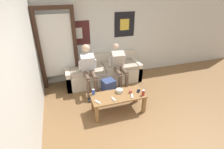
{
  "coord_description": "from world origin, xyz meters",
  "views": [
    {
      "loc": [
        -1.26,
        -2.0,
        2.59
      ],
      "look_at": [
        -0.15,
        1.51,
        0.68
      ],
      "focal_mm": 28.0,
      "sensor_mm": 36.0,
      "label": 1
    }
  ],
  "objects_px": {
    "coffee_table": "(118,98)",
    "game_controller_near_right": "(98,102)",
    "couch": "(103,72)",
    "backpack": "(109,89)",
    "person_seated_teen": "(119,65)",
    "game_controller_far_center": "(114,99)",
    "drink_can_blue": "(93,92)",
    "cell_phone": "(138,91)",
    "pillar_candle": "(131,91)",
    "ceramic_bowl": "(120,90)",
    "game_controller_near_left": "(132,96)",
    "drink_can_red": "(143,93)",
    "person_seated_adult": "(89,68)"
  },
  "relations": [
    {
      "from": "coffee_table",
      "to": "game_controller_near_right",
      "type": "bearing_deg",
      "value": -165.81
    },
    {
      "from": "couch",
      "to": "backpack",
      "type": "height_order",
      "value": "couch"
    },
    {
      "from": "person_seated_teen",
      "to": "game_controller_far_center",
      "type": "relative_size",
      "value": 7.81
    },
    {
      "from": "game_controller_far_center",
      "to": "person_seated_teen",
      "type": "bearing_deg",
      "value": 65.72
    },
    {
      "from": "coffee_table",
      "to": "drink_can_blue",
      "type": "distance_m",
      "value": 0.56
    },
    {
      "from": "game_controller_far_center",
      "to": "cell_phone",
      "type": "distance_m",
      "value": 0.65
    },
    {
      "from": "pillar_candle",
      "to": "drink_can_blue",
      "type": "height_order",
      "value": "drink_can_blue"
    },
    {
      "from": "ceramic_bowl",
      "to": "person_seated_teen",
      "type": "bearing_deg",
      "value": 71.48
    },
    {
      "from": "backpack",
      "to": "game_controller_near_left",
      "type": "bearing_deg",
      "value": -69.38
    },
    {
      "from": "game_controller_near_left",
      "to": "cell_phone",
      "type": "relative_size",
      "value": 1.0
    },
    {
      "from": "ceramic_bowl",
      "to": "game_controller_near_left",
      "type": "xyz_separation_m",
      "value": [
        0.2,
        -0.25,
        -0.03
      ]
    },
    {
      "from": "cell_phone",
      "to": "drink_can_blue",
      "type": "bearing_deg",
      "value": 169.09
    },
    {
      "from": "drink_can_blue",
      "to": "game_controller_near_right",
      "type": "height_order",
      "value": "drink_can_blue"
    },
    {
      "from": "coffee_table",
      "to": "drink_can_red",
      "type": "xyz_separation_m",
      "value": [
        0.52,
        -0.16,
        0.14
      ]
    },
    {
      "from": "couch",
      "to": "game_controller_near_left",
      "type": "xyz_separation_m",
      "value": [
        0.22,
        -1.57,
        0.15
      ]
    },
    {
      "from": "coffee_table",
      "to": "game_controller_near_left",
      "type": "relative_size",
      "value": 8.04
    },
    {
      "from": "person_seated_teen",
      "to": "game_controller_near_left",
      "type": "height_order",
      "value": "person_seated_teen"
    },
    {
      "from": "cell_phone",
      "to": "person_seated_teen",
      "type": "bearing_deg",
      "value": 95.32
    },
    {
      "from": "couch",
      "to": "coffee_table",
      "type": "height_order",
      "value": "couch"
    },
    {
      "from": "ceramic_bowl",
      "to": "drink_can_blue",
      "type": "distance_m",
      "value": 0.58
    },
    {
      "from": "person_seated_teen",
      "to": "game_controller_near_right",
      "type": "xyz_separation_m",
      "value": [
        -0.88,
        -1.19,
        -0.19
      ]
    },
    {
      "from": "coffee_table",
      "to": "game_controller_near_right",
      "type": "distance_m",
      "value": 0.52
    },
    {
      "from": "game_controller_far_center",
      "to": "cell_phone",
      "type": "height_order",
      "value": "game_controller_far_center"
    },
    {
      "from": "game_controller_near_left",
      "to": "coffee_table",
      "type": "bearing_deg",
      "value": 151.94
    },
    {
      "from": "game_controller_far_center",
      "to": "cell_phone",
      "type": "relative_size",
      "value": 1.0
    },
    {
      "from": "couch",
      "to": "game_controller_far_center",
      "type": "xyz_separation_m",
      "value": [
        -0.19,
        -1.56,
        0.15
      ]
    },
    {
      "from": "coffee_table",
      "to": "cell_phone",
      "type": "bearing_deg",
      "value": 1.07
    },
    {
      "from": "ceramic_bowl",
      "to": "game_controller_near_right",
      "type": "xyz_separation_m",
      "value": [
        -0.56,
        -0.23,
        -0.03
      ]
    },
    {
      "from": "person_seated_adult",
      "to": "game_controller_near_left",
      "type": "relative_size",
      "value": 8.29
    },
    {
      "from": "coffee_table",
      "to": "drink_can_red",
      "type": "distance_m",
      "value": 0.56
    },
    {
      "from": "person_seated_teen",
      "to": "drink_can_blue",
      "type": "height_order",
      "value": "person_seated_teen"
    },
    {
      "from": "ceramic_bowl",
      "to": "drink_can_blue",
      "type": "bearing_deg",
      "value": 170.62
    },
    {
      "from": "coffee_table",
      "to": "backpack",
      "type": "distance_m",
      "value": 0.65
    },
    {
      "from": "person_seated_teen",
      "to": "drink_can_blue",
      "type": "xyz_separation_m",
      "value": [
        -0.89,
        -0.86,
        -0.15
      ]
    },
    {
      "from": "game_controller_near_left",
      "to": "game_controller_near_right",
      "type": "distance_m",
      "value": 0.75
    },
    {
      "from": "pillar_candle",
      "to": "game_controller_near_right",
      "type": "height_order",
      "value": "pillar_candle"
    },
    {
      "from": "drink_can_blue",
      "to": "game_controller_near_right",
      "type": "relative_size",
      "value": 0.88
    },
    {
      "from": "pillar_candle",
      "to": "game_controller_far_center",
      "type": "relative_size",
      "value": 0.56
    },
    {
      "from": "cell_phone",
      "to": "game_controller_far_center",
      "type": "bearing_deg",
      "value": -167.76
    },
    {
      "from": "couch",
      "to": "drink_can_blue",
      "type": "relative_size",
      "value": 17.37
    },
    {
      "from": "coffee_table",
      "to": "ceramic_bowl",
      "type": "xyz_separation_m",
      "value": [
        0.07,
        0.11,
        0.12
      ]
    },
    {
      "from": "game_controller_far_center",
      "to": "backpack",
      "type": "bearing_deg",
      "value": 81.01
    },
    {
      "from": "drink_can_red",
      "to": "game_controller_near_left",
      "type": "height_order",
      "value": "drink_can_red"
    },
    {
      "from": "drink_can_blue",
      "to": "game_controller_near_right",
      "type": "xyz_separation_m",
      "value": [
        0.02,
        -0.32,
        -0.05
      ]
    },
    {
      "from": "backpack",
      "to": "cell_phone",
      "type": "height_order",
      "value": "backpack"
    },
    {
      "from": "person_seated_adult",
      "to": "game_controller_far_center",
      "type": "bearing_deg",
      "value": -76.24
    },
    {
      "from": "couch",
      "to": "pillar_candle",
      "type": "distance_m",
      "value": 1.46
    },
    {
      "from": "game_controller_near_right",
      "to": "cell_phone",
      "type": "distance_m",
      "value": 0.99
    },
    {
      "from": "backpack",
      "to": "ceramic_bowl",
      "type": "height_order",
      "value": "ceramic_bowl"
    },
    {
      "from": "person_seated_teen",
      "to": "ceramic_bowl",
      "type": "xyz_separation_m",
      "value": [
        -0.32,
        -0.96,
        -0.16
      ]
    }
  ]
}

